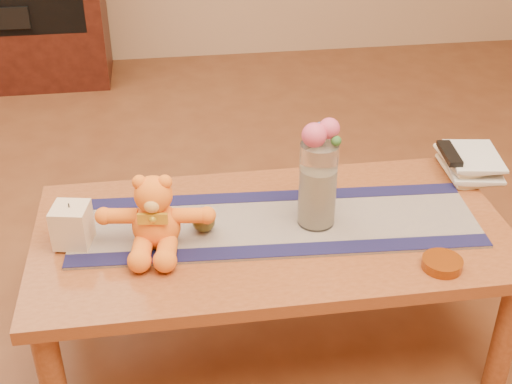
{
  "coord_description": "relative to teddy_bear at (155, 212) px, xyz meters",
  "views": [
    {
      "loc": [
        -0.29,
        -1.64,
        1.59
      ],
      "look_at": [
        -0.05,
        0.0,
        0.58
      ],
      "focal_mm": 47.69,
      "sensor_mm": 36.0,
      "label": 1
    }
  ],
  "objects": [
    {
      "name": "potpourri_fill",
      "position": [
        0.47,
        0.04,
        -0.01
      ],
      "size": [
        0.09,
        0.09,
        0.18
      ],
      "primitive_type": "cylinder",
      "color": "beige",
      "rests_on": "glass_vase"
    },
    {
      "name": "teddy_bear",
      "position": [
        0.0,
        0.0,
        0.0
      ],
      "size": [
        0.34,
        0.29,
        0.21
      ],
      "primitive_type": null,
      "rotation": [
        0.0,
        0.0,
        -0.13
      ],
      "color": "orange",
      "rests_on": "persian_runner"
    },
    {
      "name": "persian_runner",
      "position": [
        0.35,
        0.06,
        -0.11
      ],
      "size": [
        1.22,
        0.42,
        0.01
      ],
      "primitive_type": "cube",
      "rotation": [
        0.0,
        0.0,
        -0.06
      ],
      "color": "#1F1B4C",
      "rests_on": "coffee_table_top"
    },
    {
      "name": "blue_flower_back",
      "position": [
        0.48,
        0.07,
        0.18
      ],
      "size": [
        0.04,
        0.04,
        0.04
      ],
      "primitive_type": "sphere",
      "color": "#5460B7",
      "rests_on": "glass_vase"
    },
    {
      "name": "runner_border_far",
      "position": [
        0.36,
        0.2,
        -0.1
      ],
      "size": [
        1.2,
        0.13,
        0.0
      ],
      "primitive_type": "cube",
      "rotation": [
        0.0,
        0.0,
        -0.06
      ],
      "color": "#161540",
      "rests_on": "persian_runner"
    },
    {
      "name": "table_leg_br",
      "position": [
        0.98,
        0.33,
        -0.36
      ],
      "size": [
        0.07,
        0.07,
        0.41
      ],
      "primitive_type": "cylinder",
      "color": "brown",
      "rests_on": "floor"
    },
    {
      "name": "runner_border_near",
      "position": [
        0.34,
        -0.09,
        -0.1
      ],
      "size": [
        1.2,
        0.13,
        0.0
      ],
      "primitive_type": "cube",
      "rotation": [
        0.0,
        0.0,
        -0.06
      ],
      "color": "#161540",
      "rests_on": "persian_runner"
    },
    {
      "name": "floor",
      "position": [
        0.34,
        0.04,
        -0.56
      ],
      "size": [
        5.5,
        5.5,
        0.0
      ],
      "primitive_type": "plane",
      "color": "brown",
      "rests_on": "ground"
    },
    {
      "name": "pillar_candle",
      "position": [
        -0.23,
        0.04,
        -0.05
      ],
      "size": [
        0.12,
        0.12,
        0.12
      ],
      "primitive_type": "cube",
      "rotation": [
        0.0,
        0.0,
        -0.2
      ],
      "color": "beige",
      "rests_on": "persian_runner"
    },
    {
      "name": "book_bottom",
      "position": [
        0.97,
        0.27,
        -0.1
      ],
      "size": [
        0.18,
        0.23,
        0.02
      ],
      "primitive_type": "imported",
      "rotation": [
        0.0,
        0.0,
        -0.06
      ],
      "color": "beige",
      "rests_on": "coffee_table_top"
    },
    {
      "name": "table_leg_fr",
      "position": [
        0.98,
        -0.25,
        -0.36
      ],
      "size": [
        0.07,
        0.07,
        0.41
      ],
      "primitive_type": "cylinder",
      "color": "brown",
      "rests_on": "floor"
    },
    {
      "name": "rose_left",
      "position": [
        0.45,
        0.03,
        0.19
      ],
      "size": [
        0.07,
        0.07,
        0.07
      ],
      "primitive_type": "sphere",
      "color": "#CB476A",
      "rests_on": "glass_vase"
    },
    {
      "name": "book_lower",
      "position": [
        0.97,
        0.26,
        -0.08
      ],
      "size": [
        0.2,
        0.25,
        0.02
      ],
      "primitive_type": "imported",
      "rotation": [
        0.0,
        0.0,
        -0.19
      ],
      "color": "beige",
      "rests_on": "book_bottom"
    },
    {
      "name": "leaf_sprig",
      "position": [
        0.51,
        0.02,
        0.17
      ],
      "size": [
        0.03,
        0.03,
        0.03
      ],
      "primitive_type": "sphere",
      "color": "#33662D",
      "rests_on": "glass_vase"
    },
    {
      "name": "book_upper",
      "position": [
        0.96,
        0.27,
        -0.06
      ],
      "size": [
        0.17,
        0.22,
        0.02
      ],
      "primitive_type": "imported",
      "rotation": [
        0.0,
        0.0,
        -0.0
      ],
      "color": "beige",
      "rests_on": "book_lower"
    },
    {
      "name": "blue_flower_side",
      "position": [
        0.44,
        0.06,
        0.18
      ],
      "size": [
        0.04,
        0.04,
        0.04
      ],
      "primitive_type": "sphere",
      "color": "#5460B7",
      "rests_on": "glass_vase"
    },
    {
      "name": "book_top",
      "position": [
        0.97,
        0.27,
        -0.05
      ],
      "size": [
        0.2,
        0.25,
        0.02
      ],
      "primitive_type": "imported",
      "rotation": [
        0.0,
        0.0,
        -0.16
      ],
      "color": "beige",
      "rests_on": "book_upper"
    },
    {
      "name": "glass_vase",
      "position": [
        0.47,
        0.04,
        0.03
      ],
      "size": [
        0.11,
        0.11,
        0.26
      ],
      "primitive_type": "cylinder",
      "color": "silver",
      "rests_on": "persian_runner"
    },
    {
      "name": "candle_wick",
      "position": [
        -0.23,
        0.04,
        0.02
      ],
      "size": [
        0.0,
        0.0,
        0.01
      ],
      "primitive_type": "cylinder",
      "rotation": [
        0.0,
        0.0,
        -0.2
      ],
      "color": "black",
      "rests_on": "pillar_candle"
    },
    {
      "name": "rose_right",
      "position": [
        0.49,
        0.04,
        0.2
      ],
      "size": [
        0.06,
        0.06,
        0.06
      ],
      "primitive_type": "sphere",
      "color": "#CB476A",
      "rests_on": "glass_vase"
    },
    {
      "name": "coffee_table_top",
      "position": [
        0.34,
        0.04,
        -0.13
      ],
      "size": [
        1.4,
        0.7,
        0.04
      ],
      "primitive_type": "cube",
      "color": "brown",
      "rests_on": "floor"
    },
    {
      "name": "table_leg_fl",
      "position": [
        -0.3,
        -0.25,
        -0.36
      ],
      "size": [
        0.07,
        0.07,
        0.41
      ],
      "primitive_type": "cylinder",
      "color": "brown",
      "rests_on": "floor"
    },
    {
      "name": "tv_remote",
      "position": [
        0.97,
        0.26,
        -0.03
      ],
      "size": [
        0.06,
        0.16,
        0.02
      ],
      "primitive_type": "cube",
      "rotation": [
        0.0,
        0.0,
        -0.11
      ],
      "color": "black",
      "rests_on": "book_top"
    },
    {
      "name": "table_leg_bl",
      "position": [
        -0.3,
        0.33,
        -0.36
      ],
      "size": [
        0.07,
        0.07,
        0.41
      ],
      "primitive_type": "cylinder",
      "color": "brown",
      "rests_on": "floor"
    },
    {
      "name": "amber_dish",
      "position": [
        0.76,
        -0.22,
        -0.1
      ],
      "size": [
        0.11,
        0.11,
        0.03
      ],
      "primitive_type": "cylinder",
      "rotation": [
        0.0,
        0.0,
        0.01
      ],
      "color": "#BF5914",
      "rests_on": "coffee_table_top"
    },
    {
      "name": "bronze_ball",
      "position": [
        0.14,
        0.04,
        -0.07
      ],
      "size": [
        0.09,
        0.09,
        0.07
      ],
      "primitive_type": "sphere",
      "rotation": [
        0.0,
        0.0,
        0.39
      ],
      "color": "#4E431A",
      "rests_on": "persian_runner"
    }
  ]
}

